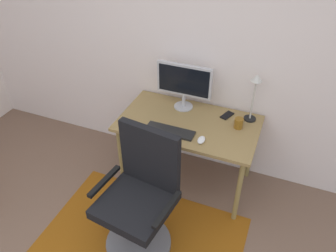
{
  "coord_description": "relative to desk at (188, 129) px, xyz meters",
  "views": [
    {
      "loc": [
        0.79,
        -0.54,
        2.48
      ],
      "look_at": [
        -0.04,
        1.52,
        0.83
      ],
      "focal_mm": 35.53,
      "sensor_mm": 36.0,
      "label": 1
    }
  ],
  "objects": [
    {
      "name": "keyboard",
      "position": [
        -0.1,
        -0.19,
        0.09
      ],
      "size": [
        0.43,
        0.13,
        0.02
      ],
      "primitive_type": "cube",
      "color": "black",
      "rests_on": "desk"
    },
    {
      "name": "computer_mouse",
      "position": [
        0.19,
        -0.22,
        0.09
      ],
      "size": [
        0.06,
        0.1,
        0.03
      ],
      "primitive_type": "ellipsoid",
      "color": "white",
      "rests_on": "desk"
    },
    {
      "name": "desk",
      "position": [
        0.0,
        0.0,
        0.0
      ],
      "size": [
        1.25,
        0.71,
        0.73
      ],
      "color": "olive",
      "rests_on": "ground"
    },
    {
      "name": "coffee_cup",
      "position": [
        0.43,
        0.08,
        0.12
      ],
      "size": [
        0.08,
        0.08,
        0.09
      ],
      "primitive_type": "cylinder",
      "color": "brown",
      "rests_on": "desk"
    },
    {
      "name": "wall_back",
      "position": [
        -0.06,
        0.43,
        0.64
      ],
      "size": [
        6.0,
        0.1,
        2.6
      ],
      "primitive_type": "cube",
      "color": "silver",
      "rests_on": "ground"
    },
    {
      "name": "office_chair",
      "position": [
        -0.11,
        -0.8,
        -0.19
      ],
      "size": [
        0.64,
        0.58,
        1.08
      ],
      "rotation": [
        0.0,
        0.0,
        -0.13
      ],
      "color": "slate",
      "rests_on": "ground"
    },
    {
      "name": "monitor",
      "position": [
        -0.13,
        0.21,
        0.35
      ],
      "size": [
        0.52,
        0.18,
        0.44
      ],
      "color": "#B2B2B7",
      "rests_on": "desk"
    },
    {
      "name": "cell_phone",
      "position": [
        0.3,
        0.22,
        0.08
      ],
      "size": [
        0.11,
        0.15,
        0.01
      ],
      "primitive_type": "cube",
      "rotation": [
        0.0,
        0.0,
        -0.36
      ],
      "color": "black",
      "rests_on": "desk"
    },
    {
      "name": "area_rug",
      "position": [
        -0.12,
        -0.77,
        -0.65
      ],
      "size": [
        1.67,
        1.03,
        0.01
      ],
      "primitive_type": "cube",
      "color": "#89490F",
      "rests_on": "ground"
    },
    {
      "name": "desk_lamp",
      "position": [
        0.5,
        0.25,
        0.39
      ],
      "size": [
        0.11,
        0.11,
        0.45
      ],
      "color": "black",
      "rests_on": "desk"
    }
  ]
}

